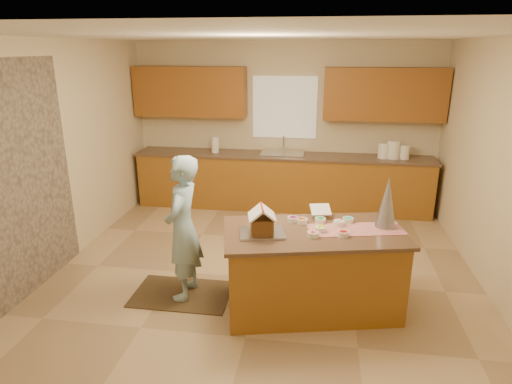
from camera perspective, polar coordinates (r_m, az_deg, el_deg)
floor at (r=5.29m, az=0.76°, el=-11.07°), size 5.50×5.50×0.00m
ceiling at (r=4.62m, az=0.91°, el=19.59°), size 5.50×5.50×0.00m
wall_back at (r=7.46m, az=3.71°, el=8.60°), size 5.50×5.50×0.00m
wall_front at (r=2.29m, az=-8.77°, el=-14.73°), size 5.50×5.50×0.00m
wall_left at (r=5.67m, az=-25.12°, el=3.86°), size 5.50×5.50×0.00m
wall_right at (r=5.10m, az=29.89°, el=1.69°), size 5.50×5.50×0.00m
stone_accent at (r=5.06m, az=-29.61°, el=0.44°), size 0.00×2.50×2.50m
window_curtain at (r=7.38m, az=3.73°, el=10.86°), size 1.05×0.03×1.00m
back_counter_base at (r=7.37m, az=3.36°, el=1.23°), size 4.80×0.60×0.88m
back_counter_top at (r=7.25m, az=3.43°, el=4.70°), size 4.85×0.63×0.04m
upper_cabinet_left at (r=7.50m, az=-8.51°, el=12.74°), size 1.85×0.35×0.80m
upper_cabinet_right at (r=7.24m, az=16.26°, el=12.04°), size 1.85×0.35×0.80m
sink at (r=7.26m, az=3.43°, el=4.63°), size 0.70×0.45×0.12m
faucet at (r=7.39m, az=3.58°, el=6.23°), size 0.03×0.03×0.28m
island_base at (r=4.59m, az=7.24°, el=-10.19°), size 1.84×1.20×0.83m
island_top at (r=4.41m, az=7.46°, el=-5.22°), size 1.93×1.29×0.04m
table_runner at (r=4.50m, az=12.79°, el=-4.73°), size 0.99×0.54×0.01m
baking_tray at (r=4.28m, az=0.76°, el=-5.34°), size 0.49×0.41×0.02m
cookbook at (r=4.72m, az=8.35°, el=-2.28°), size 0.24×0.20×0.09m
tinsel_tree at (r=4.55m, az=16.60°, el=-1.33°), size 0.25×0.25×0.52m
rug at (r=5.04m, az=-9.52°, el=-12.86°), size 1.06×0.69×0.01m
boy at (r=4.68m, az=-9.44°, el=-4.65°), size 0.38×0.58×1.56m
canister_a at (r=7.26m, az=16.19°, el=5.16°), size 0.17×0.17×0.24m
canister_b at (r=7.28m, az=17.37°, el=5.26°), size 0.20×0.20×0.28m
canister_c at (r=7.32m, az=18.68°, el=4.93°), size 0.15×0.15×0.22m
paper_towel at (r=7.40m, az=-5.31°, el=6.13°), size 0.12×0.12×0.26m
gingerbread_house at (r=4.24m, az=0.77°, el=-3.97°), size 0.31×0.31×0.27m
candy_bowls at (r=4.48m, az=8.57°, el=-4.25°), size 0.68×0.53×0.05m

